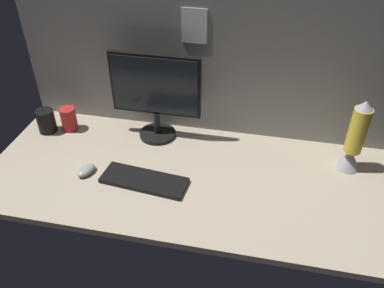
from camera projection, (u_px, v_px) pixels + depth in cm
name	position (u px, v px, depth cm)	size (l,w,h in cm)	color
ground_plane	(190.00, 175.00, 176.25)	(180.00, 80.00, 3.00)	tan
cubicle_wall_back	(207.00, 55.00, 181.46)	(180.00, 5.50, 78.72)	gray
monitor	(156.00, 93.00, 184.56)	(42.90, 18.00, 42.88)	black
keyboard	(144.00, 180.00, 169.45)	(37.00, 13.00, 2.00)	black
mouse	(86.00, 170.00, 173.74)	(5.60, 9.60, 3.40)	#99999E
mug_black_travel	(46.00, 121.00, 197.83)	(8.89, 8.89, 11.91)	black
mug_red_plastic	(69.00, 119.00, 199.23)	(7.70, 7.70, 12.00)	red
lava_lamp	(355.00, 141.00, 169.56)	(10.49, 10.49, 34.32)	#A5A5AD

